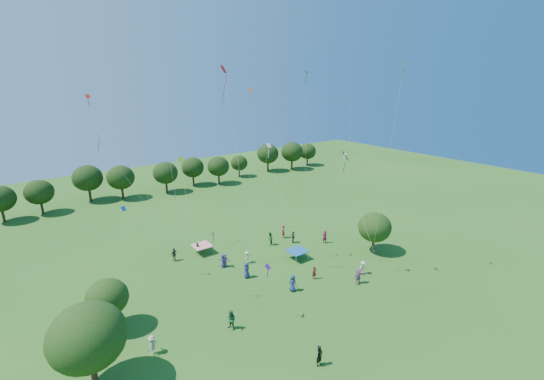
{
  "coord_description": "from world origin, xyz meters",
  "views": [
    {
      "loc": [
        -19.97,
        -12.69,
        21.1
      ],
      "look_at": [
        0.0,
        14.0,
        11.0
      ],
      "focal_mm": 24.0,
      "sensor_mm": 36.0,
      "label": 1
    }
  ],
  "objects": [
    {
      "name": "crowd_person_6",
      "position": [
        1.68,
        12.66,
        0.92
      ],
      "size": [
        0.66,
        0.98,
        1.83
      ],
      "primitive_type": "imported",
      "rotation": [
        0.0,
        0.0,
        1.77
      ],
      "color": "navy",
      "rests_on": "ground"
    },
    {
      "name": "small_kite_5",
      "position": [
        -5.23,
        15.58,
        6.03
      ],
      "size": [
        1.82,
        2.84,
        6.06
      ],
      "color": "#901879"
    },
    {
      "name": "small_kite_4",
      "position": [
        -9.91,
        25.64,
        6.88
      ],
      "size": [
        5.98,
        1.9,
        6.94
      ],
      "color": "#115AB3"
    },
    {
      "name": "crowd_person_0",
      "position": [
        -1.58,
        21.44,
        0.8
      ],
      "size": [
        0.59,
        0.87,
        1.61
      ],
      "primitive_type": "imported",
      "rotation": [
        0.0,
        0.0,
        1.36
      ],
      "color": "navy",
      "rests_on": "ground"
    },
    {
      "name": "pirate_kite",
      "position": [
        7.55,
        11.83,
        13.48
      ],
      "size": [
        2.58,
        2.29,
        12.94
      ],
      "color": "black"
    },
    {
      "name": "near_tree_north",
      "position": [
        -15.04,
        17.61,
        3.16
      ],
      "size": [
        3.57,
        3.57,
        4.77
      ],
      "color": "#422B19",
      "rests_on": "ground"
    },
    {
      "name": "treeline",
      "position": [
        -1.73,
        55.43,
        4.09
      ],
      "size": [
        88.01,
        8.77,
        6.77
      ],
      "color": "#422B19",
      "rests_on": "ground"
    },
    {
      "name": "crowd_person_12",
      "position": [
        -0.67,
        17.77,
        0.93
      ],
      "size": [
        1.04,
        0.81,
        1.85
      ],
      "primitive_type": "imported",
      "rotation": [
        0.0,
        0.0,
        3.55
      ],
      "color": "navy",
      "rests_on": "ground"
    },
    {
      "name": "small_kite_10",
      "position": [
        13.06,
        14.21,
        6.88
      ],
      "size": [
        0.63,
        3.58,
        6.66
      ],
      "color": "#F5F515"
    },
    {
      "name": "crowd_person_8",
      "position": [
        -6.58,
        11.18,
        0.93
      ],
      "size": [
        0.77,
        1.03,
        1.86
      ],
      "primitive_type": "imported",
      "rotation": [
        0.0,
        0.0,
        5.05
      ],
      "color": "#275D35",
      "rests_on": "ground"
    },
    {
      "name": "small_kite_2",
      "position": [
        -2.65,
        29.0,
        10.13
      ],
      "size": [
        2.03,
        6.35,
        10.62
      ],
      "color": "#A0C911"
    },
    {
      "name": "small_kite_3",
      "position": [
        12.38,
        9.73,
        17.4
      ],
      "size": [
        0.92,
        2.4,
        21.64
      ],
      "color": "green"
    },
    {
      "name": "small_kite_9",
      "position": [
        -10.4,
        26.31,
        14.22
      ],
      "size": [
        7.57,
        3.48,
        18.49
      ],
      "color": "#FF340D"
    },
    {
      "name": "small_kite_7",
      "position": [
        11.11,
        27.53,
        6.88
      ],
      "size": [
        0.77,
        4.28,
        6.93
      ],
      "color": "#0CBC9A"
    },
    {
      "name": "crowd_person_2",
      "position": [
        -2.61,
        26.16,
        0.79
      ],
      "size": [
        0.74,
        0.89,
        1.59
      ],
      "primitive_type": "imported",
      "rotation": [
        0.0,
        0.0,
        4.22
      ],
      "color": "#2F5D28",
      "rests_on": "ground"
    },
    {
      "name": "crowd_person_15",
      "position": [
        10.27,
        10.56,
        0.79
      ],
      "size": [
        1.07,
        0.54,
        1.58
      ],
      "primitive_type": "imported",
      "rotation": [
        0.0,
        0.0,
        6.21
      ],
      "color": "beige",
      "rests_on": "ground"
    },
    {
      "name": "near_tree_west",
      "position": [
        -17.59,
        11.55,
        4.28
      ],
      "size": [
        5.21,
        5.21,
        6.63
      ],
      "color": "#422B19",
      "rests_on": "ground"
    },
    {
      "name": "small_kite_6",
      "position": [
        3.3,
        19.7,
        11.68
      ],
      "size": [
        2.43,
        1.18,
        13.09
      ],
      "color": "white"
    },
    {
      "name": "crowd_person_10",
      "position": [
        -5.59,
        26.36,
        0.84
      ],
      "size": [
        1.08,
        0.78,
        1.68
      ],
      "primitive_type": "imported",
      "rotation": [
        0.0,
        0.0,
        0.38
      ],
      "color": "#3D3431",
      "rests_on": "ground"
    },
    {
      "name": "small_kite_0",
      "position": [
        1.65,
        20.16,
        14.99
      ],
      "size": [
        0.81,
        0.49,
        18.96
      ],
      "color": "orange"
    },
    {
      "name": "crowd_person_5",
      "position": [
        -1.4,
        21.42,
        0.81
      ],
      "size": [
        1.33,
        1.53,
        1.62
      ],
      "primitive_type": "imported",
      "rotation": [
        0.0,
        0.0,
        5.35
      ],
      "color": "#A45FA0",
      "rests_on": "ground"
    },
    {
      "name": "small_kite_13",
      "position": [
        -3.23,
        10.64,
        4.94
      ],
      "size": [
        0.67,
        3.45,
        4.34
      ],
      "color": "#5E178C"
    },
    {
      "name": "small_kite_8",
      "position": [
        -11.1,
        25.19,
        13.04
      ],
      "size": [
        7.27,
        1.45,
        15.01
      ],
      "color": "red"
    },
    {
      "name": "crowd_person_13",
      "position": [
        12.62,
        19.05,
        0.94
      ],
      "size": [
        0.81,
        0.65,
        1.87
      ],
      "primitive_type": "imported",
      "rotation": [
        0.0,
        0.0,
        2.82
      ],
      "color": "maroon",
      "rests_on": "ground"
    },
    {
      "name": "crowd_person_9",
      "position": [
        -13.14,
        12.45,
        0.82
      ],
      "size": [
        1.16,
        0.99,
        1.64
      ],
      "primitive_type": "imported",
      "rotation": [
        0.0,
        0.0,
        3.71
      ],
      "color": "tan",
      "rests_on": "ground"
    },
    {
      "name": "near_tree_east",
      "position": [
        15.69,
        13.43,
        3.39
      ],
      "size": [
        4.13,
        4.13,
        5.26
      ],
      "color": "#422B19",
      "rests_on": "ground"
    },
    {
      "name": "crowd_person_7",
      "position": [
        5.13,
        13.06,
        0.76
      ],
      "size": [
        0.62,
        0.45,
        1.52
      ],
      "primitive_type": "imported",
      "rotation": [
        0.0,
        0.0,
        6.13
      ],
      "color": "maroon",
      "rests_on": "ground"
    },
    {
      "name": "crowd_person_3",
      "position": [
        1.21,
        20.6,
        0.76
      ],
      "size": [
        1.08,
        0.89,
        1.52
      ],
      "primitive_type": "imported",
      "rotation": [
        0.0,
        0.0,
        3.68
      ],
      "color": "#BAB995",
      "rests_on": "ground"
    },
    {
      "name": "tent_blue",
      "position": [
        6.7,
        17.83,
        1.04
      ],
      "size": [
        2.2,
        2.2,
        1.1
      ],
      "color": "#165391",
      "rests_on": "ground"
    },
    {
      "name": "tent_red_stripe",
      "position": [
        -1.94,
        26.18,
        1.04
      ],
      "size": [
        2.2,
        2.2,
        1.1
      ],
      "color": "red",
      "rests_on": "ground"
    },
    {
      "name": "small_kite_11",
      "position": [
        8.23,
        18.51,
        16.39
      ],
      "size": [
        1.27,
        0.76,
        20.82
      ],
      "color": "#257916"
    },
    {
      "name": "small_kite_1",
      "position": [
        7.88,
        11.61,
        15.51
      ],
      "size": [
        1.77,
        1.55,
        17.97
      ],
      "color": "#FFA30D"
    },
    {
      "name": "crowd_person_4",
      "position": [
        9.26,
        21.61,
        0.83
      ],
      "size": [
        0.73,
        1.07,
        1.67
      ],
      "primitive_type": "imported",
      "rotation": [
        0.0,
        0.0,
        1.25
      ],
      "color": "#382F2D",
      "rests_on": "ground"
    },
    {
      "name": "crowd_person_1",
      "position": [
        9.19,
        23.69,
        0.93
      ],
      "size": [
        0.76,
        0.82,
        1.86
      ],
      "primitive_type": "imported",
      "rotation": [
        0.0,
        0.0,
        4.12
      ],
      "color": "maroon",
      "rests_on": "ground"
    },
    {
      "name": "crowd_person_11",
      "position": [
        8.33,
        9.55,
        0.88
      ],
      "size": [
        1.74,
        0.97,
        1.76
      ],
      "primitive_type": "imported",
      "rotation": [
        0.0,
        0.0,
        6.04
      ],
      "color": "#A86291",
      "rests_on": "ground"
    },
    {
      "name": "crowd_person_14",
      "position": [
        6.34,
        22.93,
        0.91
      ],
      "size": [
        1.0,
        0.96,
        1.82
      ],
      "primitive_type": "imported",
      "rotation": [
        0.0,
        0.0,
        3.85
      ],
      "color": "#235324",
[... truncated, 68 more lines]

